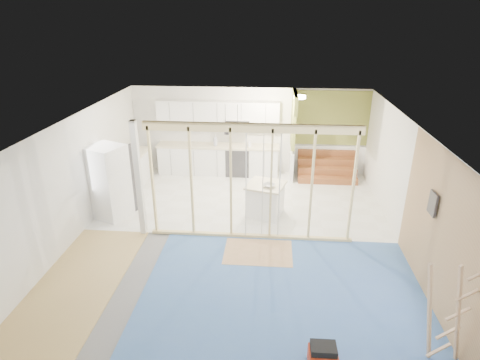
# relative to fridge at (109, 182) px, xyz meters

# --- Properties ---
(room) EXTENTS (7.01, 8.01, 2.61)m
(room) POSITION_rel_fridge_xyz_m (3.10, -0.74, 0.41)
(room) COLOR slate
(room) RESTS_ON ground
(floor_overlays) EXTENTS (7.00, 8.00, 0.03)m
(floor_overlays) POSITION_rel_fridge_xyz_m (3.18, -0.68, -0.88)
(floor_overlays) COLOR white
(floor_overlays) RESTS_ON room
(stud_frame) EXTENTS (4.66, 0.14, 2.60)m
(stud_frame) POSITION_rel_fridge_xyz_m (2.89, -0.74, 0.68)
(stud_frame) COLOR #F1DD93
(stud_frame) RESTS_ON room
(base_cabinets) EXTENTS (4.45, 2.24, 0.93)m
(base_cabinets) POSITION_rel_fridge_xyz_m (1.49, 2.62, -0.43)
(base_cabinets) COLOR white
(base_cabinets) RESTS_ON room
(upper_cabinets) EXTENTS (3.60, 0.41, 0.85)m
(upper_cabinets) POSITION_rel_fridge_xyz_m (2.26, 3.07, 0.93)
(upper_cabinets) COLOR white
(upper_cabinets) RESTS_ON room
(green_partition) EXTENTS (2.25, 1.51, 2.60)m
(green_partition) POSITION_rel_fridge_xyz_m (5.15, 2.92, 0.05)
(green_partition) COLOR olive
(green_partition) RESTS_ON room
(pot_rack) EXTENTS (0.52, 0.52, 0.72)m
(pot_rack) POSITION_rel_fridge_xyz_m (2.80, 1.15, 1.10)
(pot_rack) COLOR black
(pot_rack) RESTS_ON room
(sheathing_panel) EXTENTS (0.02, 4.00, 2.60)m
(sheathing_panel) POSITION_rel_fridge_xyz_m (6.58, -2.74, 0.41)
(sheathing_panel) COLOR tan
(sheathing_panel) RESTS_ON room
(electrical_panel) EXTENTS (0.04, 0.30, 0.40)m
(electrical_panel) POSITION_rel_fridge_xyz_m (6.53, -2.14, 0.76)
(electrical_panel) COLOR #37373C
(electrical_panel) RESTS_ON room
(ceiling_light) EXTENTS (0.32, 0.32, 0.08)m
(ceiling_light) POSITION_rel_fridge_xyz_m (4.50, 2.26, 1.65)
(ceiling_light) COLOR #FFEABF
(ceiling_light) RESTS_ON room
(fridge) EXTENTS (1.03, 0.99, 1.78)m
(fridge) POSITION_rel_fridge_xyz_m (0.00, 0.00, 0.00)
(fridge) COLOR white
(fridge) RESTS_ON room
(island) EXTENTS (1.04, 1.04, 0.82)m
(island) POSITION_rel_fridge_xyz_m (3.70, 0.36, -0.48)
(island) COLOR white
(island) RESTS_ON room
(bowl) EXTENTS (0.36, 0.36, 0.07)m
(bowl) POSITION_rel_fridge_xyz_m (3.77, 0.21, -0.03)
(bowl) COLOR beige
(bowl) RESTS_ON island
(soap_bottle_a) EXTENTS (0.14, 0.14, 0.33)m
(soap_bottle_a) POSITION_rel_fridge_xyz_m (2.13, 2.88, 0.20)
(soap_bottle_a) COLOR #A8ACBB
(soap_bottle_a) RESTS_ON base_cabinets
(soap_bottle_b) EXTENTS (0.12, 0.12, 0.20)m
(soap_bottle_b) POSITION_rel_fridge_xyz_m (3.15, 2.88, 0.14)
(soap_bottle_b) COLOR white
(soap_bottle_b) RESTS_ON base_cabinets
(toolbox) EXTENTS (0.40, 0.30, 0.37)m
(toolbox) POSITION_rel_fridge_xyz_m (4.62, -4.14, -0.71)
(toolbox) COLOR #A8280F
(toolbox) RESTS_ON room
(ladder) EXTENTS (0.89, 0.20, 1.69)m
(ladder) POSITION_rel_fridge_xyz_m (6.24, -3.94, -0.03)
(ladder) COLOR #DCB286
(ladder) RESTS_ON room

